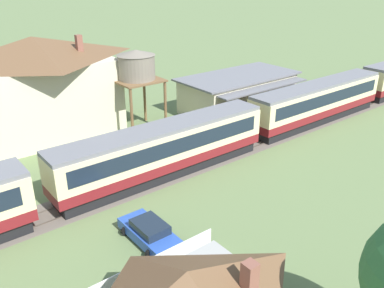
{
  "coord_description": "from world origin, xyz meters",
  "views": [
    {
      "loc": [
        -33.04,
        -24.33,
        15.59
      ],
      "look_at": [
        -13.97,
        -0.19,
        2.05
      ],
      "focal_mm": 38.0,
      "sensor_mm": 36.0,
      "label": 1
    }
  ],
  "objects_px": {
    "yard_tree_2": "(76,82)",
    "parked_car_blue": "(149,232)",
    "station_house_brown_roof": "(38,85)",
    "water_tower": "(136,67)",
    "station_building": "(238,92)",
    "passenger_train": "(255,120)"
  },
  "relations": [
    {
      "from": "yard_tree_2",
      "to": "parked_car_blue",
      "type": "bearing_deg",
      "value": -104.01
    },
    {
      "from": "station_house_brown_roof",
      "to": "water_tower",
      "type": "bearing_deg",
      "value": -32.93
    },
    {
      "from": "station_building",
      "to": "water_tower",
      "type": "distance_m",
      "value": 13.51
    },
    {
      "from": "station_building",
      "to": "station_house_brown_roof",
      "type": "xyz_separation_m",
      "value": [
        -20.68,
        6.63,
        2.89
      ]
    },
    {
      "from": "passenger_train",
      "to": "yard_tree_2",
      "type": "xyz_separation_m",
      "value": [
        -10.37,
        16.01,
        1.95
      ]
    },
    {
      "from": "station_building",
      "to": "station_house_brown_roof",
      "type": "height_order",
      "value": "station_house_brown_roof"
    },
    {
      "from": "station_building",
      "to": "station_house_brown_roof",
      "type": "distance_m",
      "value": 21.91
    },
    {
      "from": "station_building",
      "to": "water_tower",
      "type": "relative_size",
      "value": 1.73
    },
    {
      "from": "station_house_brown_roof",
      "to": "water_tower",
      "type": "relative_size",
      "value": 1.8
    },
    {
      "from": "station_house_brown_roof",
      "to": "yard_tree_2",
      "type": "distance_m",
      "value": 4.46
    },
    {
      "from": "parked_car_blue",
      "to": "yard_tree_2",
      "type": "relative_size",
      "value": 0.71
    },
    {
      "from": "station_house_brown_roof",
      "to": "water_tower",
      "type": "distance_m",
      "value": 9.68
    },
    {
      "from": "passenger_train",
      "to": "water_tower",
      "type": "distance_m",
      "value": 12.54
    },
    {
      "from": "station_building",
      "to": "yard_tree_2",
      "type": "relative_size",
      "value": 2.23
    },
    {
      "from": "station_building",
      "to": "yard_tree_2",
      "type": "distance_m",
      "value": 18.23
    },
    {
      "from": "parked_car_blue",
      "to": "station_house_brown_roof",
      "type": "bearing_deg",
      "value": -3.61
    },
    {
      "from": "yard_tree_2",
      "to": "passenger_train",
      "type": "bearing_deg",
      "value": -57.07
    },
    {
      "from": "station_house_brown_roof",
      "to": "yard_tree_2",
      "type": "bearing_deg",
      "value": 13.54
    },
    {
      "from": "station_house_brown_roof",
      "to": "water_tower",
      "type": "xyz_separation_m",
      "value": [
        8.02,
        -5.19,
        1.58
      ]
    },
    {
      "from": "passenger_train",
      "to": "station_house_brown_roof",
      "type": "distance_m",
      "value": 21.12
    },
    {
      "from": "parked_car_blue",
      "to": "yard_tree_2",
      "type": "height_order",
      "value": "yard_tree_2"
    },
    {
      "from": "parked_car_blue",
      "to": "yard_tree_2",
      "type": "xyz_separation_m",
      "value": [
        5.63,
        22.58,
        3.66
      ]
    }
  ]
}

